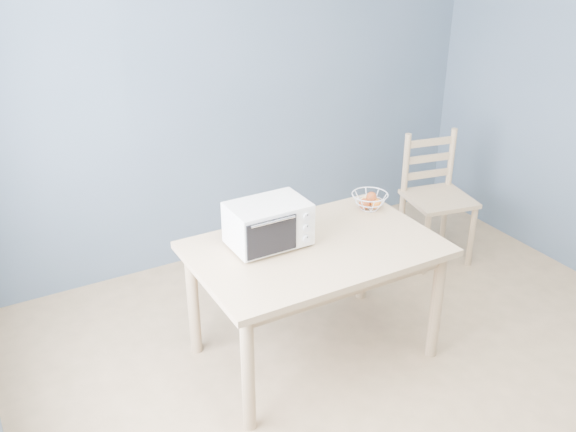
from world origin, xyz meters
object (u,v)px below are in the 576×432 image
toaster_oven (266,224)px  dining_chair (435,199)px  dining_table (315,261)px  fruit_basket (369,200)px

toaster_oven → dining_chair: bearing=14.9°
toaster_oven → dining_chair: size_ratio=0.46×
dining_table → dining_chair: (1.44, 0.60, -0.17)m
fruit_basket → dining_chair: (0.89, 0.35, -0.33)m
dining_table → fruit_basket: fruit_basket is taller
fruit_basket → dining_chair: size_ratio=0.31×
dining_table → dining_chair: bearing=22.5°
dining_chair → toaster_oven: bearing=-153.6°
fruit_basket → dining_chair: dining_chair is taller
fruit_basket → toaster_oven: bearing=-172.1°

